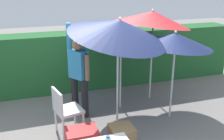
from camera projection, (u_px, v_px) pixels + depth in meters
The scene contains 9 objects.
ground_plane at pixel (117, 131), 4.89m from camera, with size 24.00×24.00×0.00m, color gray.
hedge_row at pixel (88, 60), 6.74m from camera, with size 8.00×0.70×1.43m, color #23602D.
umbrella_rainbow at pixel (119, 29), 4.51m from camera, with size 1.82×1.78×2.28m.
umbrella_orange at pixel (175, 40), 4.90m from camera, with size 1.42×1.40×1.78m.
umbrella_yellow at pixel (120, 33), 5.26m from camera, with size 1.87×1.87×1.90m.
umbrella_navy at pixel (153, 18), 5.66m from camera, with size 1.69×1.67×2.16m.
person_vendor at pixel (79, 72), 5.18m from camera, with size 0.39×0.50×1.88m.
chair_plastic at pixel (65, 109), 4.63m from camera, with size 0.53×0.53×0.89m.
crate_cardboard at pixel (122, 137), 4.37m from camera, with size 0.39×0.37×0.38m, color #9E7A4C.
Camera 1 is at (-1.38, -4.02, 2.68)m, focal length 42.17 mm.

